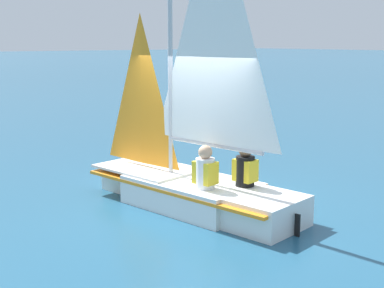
% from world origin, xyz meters
% --- Properties ---
extents(ground_plane, '(260.00, 260.00, 0.00)m').
position_xyz_m(ground_plane, '(0.00, 0.00, 0.00)').
color(ground_plane, '#235675').
extents(sailboat_main, '(1.96, 4.10, 5.01)m').
position_xyz_m(sailboat_main, '(0.01, -0.03, 0.69)').
color(sailboat_main, white).
rests_on(sailboat_main, ground_plane).
extents(sailor_helm, '(0.35, 0.38, 1.16)m').
position_xyz_m(sailor_helm, '(-0.17, -0.56, 0.62)').
color(sailor_helm, black).
rests_on(sailor_helm, ground_plane).
extents(sailor_crew, '(0.35, 0.38, 1.16)m').
position_xyz_m(sailor_crew, '(0.43, -0.83, 0.63)').
color(sailor_crew, black).
rests_on(sailor_crew, ground_plane).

